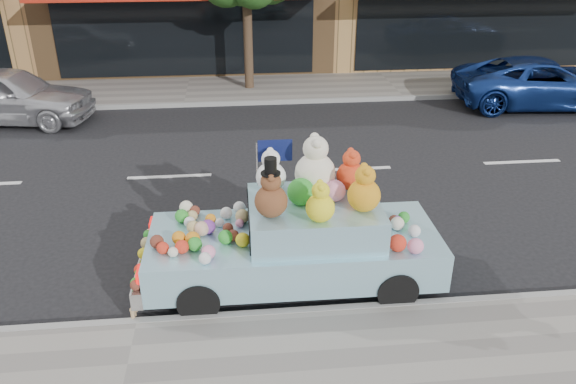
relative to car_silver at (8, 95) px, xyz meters
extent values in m
plane|color=black|center=(4.57, -4.10, -0.75)|extent=(120.00, 120.00, 0.00)
cube|color=gray|center=(4.57, 2.40, -0.69)|extent=(60.00, 3.00, 0.12)
cube|color=gray|center=(4.57, -9.10, -0.69)|extent=(60.00, 0.12, 0.13)
cube|color=gray|center=(4.57, 0.90, -0.69)|extent=(60.00, 0.12, 0.13)
cube|color=black|center=(4.57, 3.88, 0.65)|extent=(8.50, 0.06, 2.40)
cube|color=black|center=(14.57, 3.88, 0.65)|extent=(8.50, 0.06, 2.40)
cylinder|color=#38281C|center=(6.57, 2.40, 0.85)|extent=(0.28, 0.28, 3.20)
imported|color=silver|center=(0.00, 0.00, 0.00)|extent=(4.67, 2.53, 1.51)
imported|color=navy|center=(15.06, -0.06, -0.06)|extent=(5.20, 2.75, 1.39)
cylinder|color=black|center=(8.21, -9.01, -0.45)|extent=(0.60, 0.21, 0.60)
cylinder|color=black|center=(8.23, -7.45, -0.45)|extent=(0.60, 0.21, 0.60)
cylinder|color=black|center=(5.41, -8.99, -0.45)|extent=(0.60, 0.21, 0.60)
cylinder|color=black|center=(5.43, -7.43, -0.45)|extent=(0.60, 0.21, 0.60)
cube|color=#95CBDF|center=(6.82, -8.22, -0.20)|extent=(4.32, 1.74, 0.60)
cube|color=#95CBDF|center=(7.12, -8.22, 0.35)|extent=(1.92, 1.52, 0.50)
cube|color=silver|center=(4.60, -8.20, -0.35)|extent=(0.18, 1.78, 0.26)
cube|color=red|center=(4.64, -8.88, -0.03)|extent=(0.06, 0.28, 0.16)
cube|color=red|center=(4.66, -7.52, -0.03)|extent=(0.06, 0.28, 0.16)
cube|color=black|center=(6.17, -8.21, 0.35)|extent=(0.05, 1.30, 0.40)
sphere|color=brown|center=(6.47, -8.57, 0.83)|extent=(0.46, 0.46, 0.46)
sphere|color=brown|center=(6.47, -8.57, 1.12)|extent=(0.29, 0.29, 0.29)
sphere|color=brown|center=(6.47, -8.67, 1.21)|extent=(0.11, 0.11, 0.11)
sphere|color=brown|center=(6.47, -8.47, 1.21)|extent=(0.11, 0.11, 0.11)
cylinder|color=black|center=(6.47, -8.57, 1.24)|extent=(0.27, 0.27, 0.02)
cylinder|color=black|center=(6.47, -8.57, 1.35)|extent=(0.17, 0.17, 0.22)
sphere|color=beige|center=(7.18, -7.87, 0.90)|extent=(0.61, 0.61, 0.61)
sphere|color=beige|center=(7.18, -7.87, 1.29)|extent=(0.38, 0.38, 0.38)
sphere|color=beige|center=(7.18, -8.01, 1.42)|extent=(0.14, 0.14, 0.14)
sphere|color=beige|center=(7.18, -7.74, 1.42)|extent=(0.14, 0.14, 0.14)
sphere|color=orange|center=(7.77, -8.53, 0.83)|extent=(0.47, 0.47, 0.47)
sphere|color=orange|center=(7.77, -8.53, 1.13)|extent=(0.29, 0.29, 0.29)
sphere|color=orange|center=(7.77, -8.63, 1.22)|extent=(0.11, 0.11, 0.11)
sphere|color=orange|center=(7.77, -8.43, 1.22)|extent=(0.11, 0.11, 0.11)
sphere|color=red|center=(7.73, -7.83, 0.81)|extent=(0.43, 0.43, 0.43)
sphere|color=red|center=(7.73, -7.83, 1.09)|extent=(0.27, 0.27, 0.27)
sphere|color=red|center=(7.73, -7.92, 1.18)|extent=(0.10, 0.10, 0.10)
sphere|color=red|center=(7.73, -7.74, 1.18)|extent=(0.10, 0.10, 0.10)
sphere|color=white|center=(6.53, -7.77, 0.82)|extent=(0.45, 0.45, 0.45)
sphere|color=white|center=(6.53, -7.77, 1.11)|extent=(0.28, 0.28, 0.28)
sphere|color=white|center=(6.53, -7.87, 1.20)|extent=(0.11, 0.11, 0.11)
sphere|color=white|center=(6.53, -7.67, 1.20)|extent=(0.11, 0.11, 0.11)
sphere|color=yellow|center=(7.12, -8.77, 0.79)|extent=(0.40, 0.40, 0.40)
sphere|color=yellow|center=(7.12, -8.77, 1.05)|extent=(0.25, 0.25, 0.25)
sphere|color=yellow|center=(7.12, -8.86, 1.13)|extent=(0.09, 0.09, 0.09)
sphere|color=yellow|center=(7.12, -8.69, 1.13)|extent=(0.09, 0.09, 0.09)
sphere|color=#268A25|center=(6.92, -8.22, 0.78)|extent=(0.40, 0.40, 0.40)
sphere|color=pink|center=(7.42, -8.18, 0.75)|extent=(0.32, 0.32, 0.32)
sphere|color=#A18E58|center=(5.31, -7.67, 0.18)|extent=(0.16, 0.16, 0.16)
sphere|color=beige|center=(5.10, -8.68, 0.17)|extent=(0.14, 0.14, 0.14)
sphere|color=gold|center=(6.06, -8.51, 0.20)|extent=(0.21, 0.21, 0.21)
sphere|color=#A18E58|center=(6.07, -7.81, 0.20)|extent=(0.22, 0.22, 0.22)
sphere|color=#A18E58|center=(6.04, -8.47, 0.18)|extent=(0.16, 0.16, 0.16)
sphere|color=silver|center=(6.04, -7.51, 0.19)|extent=(0.20, 0.20, 0.20)
sphere|color=red|center=(5.21, -8.60, 0.19)|extent=(0.20, 0.20, 0.20)
sphere|color=silver|center=(5.54, -8.91, 0.18)|extent=(0.17, 0.17, 0.17)
sphere|color=orange|center=(5.15, -8.35, 0.20)|extent=(0.20, 0.20, 0.20)
sphere|color=#A18E58|center=(5.35, -8.07, 0.20)|extent=(0.20, 0.20, 0.20)
sphere|color=gold|center=(5.19, -8.54, 0.17)|extent=(0.15, 0.15, 0.15)
sphere|color=#5A2619|center=(5.92, -8.34, 0.18)|extent=(0.17, 0.17, 0.17)
sphere|color=#A18E58|center=(5.29, -7.79, 0.16)|extent=(0.13, 0.13, 0.13)
sphere|color=#692A82|center=(5.56, -8.09, 0.20)|extent=(0.22, 0.22, 0.22)
sphere|color=#5A2619|center=(5.34, -7.52, 0.18)|extent=(0.17, 0.17, 0.17)
sphere|color=orange|center=(5.35, -8.42, 0.20)|extent=(0.21, 0.21, 0.21)
sphere|color=silver|center=(5.73, -7.91, 0.16)|extent=(0.14, 0.14, 0.14)
sphere|color=silver|center=(5.28, -7.87, 0.18)|extent=(0.17, 0.17, 0.17)
sphere|color=orange|center=(5.59, -7.80, 0.18)|extent=(0.16, 0.16, 0.16)
sphere|color=#5A2619|center=(5.85, -8.11, 0.18)|extent=(0.16, 0.16, 0.16)
sphere|color=#268A25|center=(5.39, -8.56, 0.20)|extent=(0.20, 0.20, 0.20)
sphere|color=pink|center=(6.03, -7.96, 0.16)|extent=(0.13, 0.13, 0.13)
sphere|color=#268A25|center=(5.15, -7.71, 0.20)|extent=(0.21, 0.21, 0.21)
sphere|color=silver|center=(5.83, -7.67, 0.19)|extent=(0.19, 0.19, 0.19)
sphere|color=beige|center=(5.20, -7.44, 0.20)|extent=(0.22, 0.22, 0.22)
sphere|color=silver|center=(5.35, -8.43, 0.18)|extent=(0.18, 0.18, 0.18)
sphere|color=pink|center=(5.59, -8.77, 0.19)|extent=(0.20, 0.20, 0.20)
sphere|color=red|center=(4.95, -8.59, 0.18)|extent=(0.17, 0.17, 0.17)
sphere|color=#5A2619|center=(4.85, -8.43, 0.19)|extent=(0.20, 0.20, 0.20)
sphere|color=#268A25|center=(5.81, -8.41, 0.20)|extent=(0.21, 0.21, 0.21)
sphere|color=#D8A88C|center=(5.47, -8.16, 0.22)|extent=(0.22, 0.22, 0.22)
sphere|color=#268A25|center=(4.59, -8.92, -0.14)|extent=(0.16, 0.16, 0.16)
sphere|color=#A18E58|center=(4.60, -7.90, -0.14)|extent=(0.17, 0.17, 0.17)
sphere|color=#268A25|center=(4.61, -7.64, -0.14)|extent=(0.16, 0.16, 0.16)
sphere|color=gold|center=(4.60, -8.19, -0.14)|extent=(0.18, 0.18, 0.18)
sphere|color=#268A25|center=(4.60, -8.65, -0.16)|extent=(0.13, 0.13, 0.13)
sphere|color=red|center=(4.60, -8.60, -0.14)|extent=(0.16, 0.16, 0.16)
sphere|color=#5A2619|center=(4.59, -8.96, -0.15)|extent=(0.16, 0.16, 0.16)
sphere|color=beige|center=(4.61, -7.53, -0.16)|extent=(0.12, 0.12, 0.12)
sphere|color=#A18E58|center=(4.60, -7.88, -0.14)|extent=(0.17, 0.17, 0.17)
sphere|color=#692A82|center=(8.40, -8.17, 0.18)|extent=(0.17, 0.17, 0.17)
sphere|color=red|center=(8.21, -8.85, 0.22)|extent=(0.25, 0.25, 0.25)
sphere|color=silver|center=(8.57, -8.49, 0.19)|extent=(0.19, 0.19, 0.19)
sphere|color=beige|center=(8.37, -8.27, 0.20)|extent=(0.21, 0.21, 0.21)
sphere|color=#268A25|center=(8.53, -8.07, 0.19)|extent=(0.18, 0.18, 0.18)
sphere|color=#5A2619|center=(8.36, -8.14, 0.18)|extent=(0.17, 0.17, 0.17)
sphere|color=pink|center=(8.44, -8.94, 0.21)|extent=(0.23, 0.23, 0.23)
cylinder|color=#997A54|center=(4.51, -9.05, -0.59)|extent=(0.06, 0.06, 0.17)
sphere|color=#997A54|center=(4.51, -9.05, -0.49)|extent=(0.07, 0.07, 0.07)
cylinder|color=#997A54|center=(4.51, -8.95, -0.59)|extent=(0.06, 0.06, 0.17)
sphere|color=#997A54|center=(4.51, -8.95, -0.49)|extent=(0.07, 0.07, 0.07)
cylinder|color=#997A54|center=(4.51, -8.85, -0.59)|extent=(0.06, 0.06, 0.17)
sphere|color=#997A54|center=(4.51, -8.85, -0.49)|extent=(0.07, 0.07, 0.07)
cylinder|color=#997A54|center=(4.52, -8.75, -0.59)|extent=(0.06, 0.06, 0.17)
sphere|color=#997A54|center=(4.52, -8.75, -0.49)|extent=(0.07, 0.07, 0.07)
cylinder|color=#997A54|center=(4.52, -8.65, -0.59)|extent=(0.06, 0.06, 0.17)
sphere|color=#997A54|center=(4.52, -8.65, -0.49)|extent=(0.07, 0.07, 0.07)
cylinder|color=#997A54|center=(4.52, -8.55, -0.59)|extent=(0.06, 0.06, 0.17)
sphere|color=#997A54|center=(4.52, -8.55, -0.49)|extent=(0.07, 0.07, 0.07)
cylinder|color=#997A54|center=(4.52, -8.45, -0.59)|extent=(0.06, 0.06, 0.17)
sphere|color=#997A54|center=(4.52, -8.45, -0.49)|extent=(0.07, 0.07, 0.07)
cylinder|color=#997A54|center=(4.52, -8.35, -0.59)|extent=(0.06, 0.06, 0.17)
sphere|color=#997A54|center=(4.52, -8.35, -0.49)|extent=(0.07, 0.07, 0.07)
cylinder|color=#997A54|center=(4.52, -8.25, -0.59)|extent=(0.06, 0.06, 0.17)
sphere|color=#997A54|center=(4.52, -8.25, -0.49)|extent=(0.07, 0.07, 0.07)
cylinder|color=#997A54|center=(4.52, -8.15, -0.59)|extent=(0.06, 0.06, 0.17)
sphere|color=#997A54|center=(4.52, -8.15, -0.49)|extent=(0.07, 0.07, 0.07)
cylinder|color=#997A54|center=(4.52, -8.05, -0.59)|extent=(0.06, 0.06, 0.17)
sphere|color=#997A54|center=(4.52, -8.05, -0.49)|extent=(0.07, 0.07, 0.07)
cylinder|color=#997A54|center=(4.52, -7.95, -0.59)|extent=(0.06, 0.06, 0.17)
sphere|color=#997A54|center=(4.52, -7.95, -0.49)|extent=(0.07, 0.07, 0.07)
cylinder|color=#997A54|center=(4.53, -7.85, -0.59)|extent=(0.06, 0.06, 0.17)
sphere|color=#997A54|center=(4.53, -7.85, -0.49)|extent=(0.07, 0.07, 0.07)
cylinder|color=#997A54|center=(4.53, -7.75, -0.59)|extent=(0.06, 0.06, 0.17)
sphere|color=#997A54|center=(4.53, -7.75, -0.49)|extent=(0.07, 0.07, 0.07)
cylinder|color=#997A54|center=(4.53, -7.65, -0.59)|extent=(0.06, 0.06, 0.17)
sphere|color=#997A54|center=(4.53, -7.65, -0.49)|extent=(0.07, 0.07, 0.07)
cylinder|color=#997A54|center=(4.53, -7.55, -0.59)|extent=(0.06, 0.06, 0.17)
sphere|color=#997A54|center=(4.53, -7.55, -0.49)|extent=(0.07, 0.07, 0.07)
cylinder|color=#997A54|center=(4.53, -7.45, -0.59)|extent=(0.06, 0.06, 0.17)
sphere|color=#997A54|center=(4.53, -7.45, -0.49)|extent=(0.07, 0.07, 0.07)
cylinder|color=#997A54|center=(4.53, -7.35, -0.59)|extent=(0.06, 0.06, 0.17)
sphere|color=#997A54|center=(4.53, -7.35, -0.49)|extent=(0.07, 0.07, 0.07)
cylinder|color=silver|center=(6.33, -7.57, 0.95)|extent=(0.02, 0.02, 0.70)
cube|color=#0C1447|center=(6.61, -7.55, 1.16)|extent=(0.52, 0.03, 0.34)
camera|label=1|loc=(6.01, -15.37, 4.32)|focal=35.00mm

